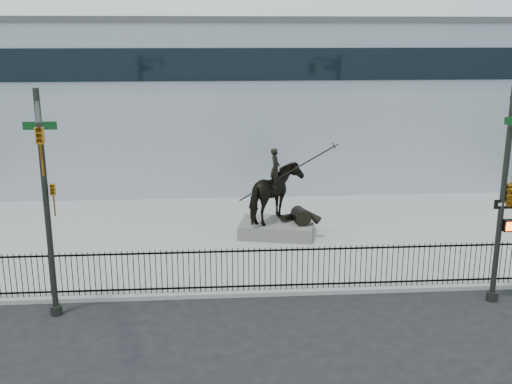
{
  "coord_description": "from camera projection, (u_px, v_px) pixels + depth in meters",
  "views": [
    {
      "loc": [
        -2.04,
        -17.26,
        8.48
      ],
      "look_at": [
        -0.33,
        6.0,
        2.29
      ],
      "focal_mm": 42.0,
      "sensor_mm": 36.0,
      "label": 1
    }
  ],
  "objects": [
    {
      "name": "equestrian_statue",
      "position": [
        279.0,
        195.0,
        25.15
      ],
      "size": [
        3.85,
        2.82,
        3.34
      ],
      "rotation": [
        0.0,
        0.0,
        -0.22
      ],
      "color": "black",
      "rests_on": "statue_plinth"
    },
    {
      "name": "picket_fence",
      "position": [
        276.0,
        268.0,
        19.93
      ],
      "size": [
        22.1,
        0.1,
        1.5
      ],
      "color": "black",
      "rests_on": "plaza"
    },
    {
      "name": "building",
      "position": [
        245.0,
        100.0,
        37.09
      ],
      "size": [
        44.0,
        14.0,
        9.0
      ],
      "primitive_type": "cube",
      "color": "#B6BCC6",
      "rests_on": "ground"
    },
    {
      "name": "statue_plinth",
      "position": [
        277.0,
        228.0,
        25.54
      ],
      "size": [
        3.46,
        2.73,
        0.58
      ],
      "primitive_type": "cube",
      "rotation": [
        0.0,
        0.0,
        -0.22
      ],
      "color": "#615F58",
      "rests_on": "plaza"
    },
    {
      "name": "ground",
      "position": [
        280.0,
        310.0,
        18.96
      ],
      "size": [
        120.0,
        120.0,
        0.0
      ],
      "primitive_type": "plane",
      "color": "black",
      "rests_on": "ground"
    },
    {
      "name": "plaza",
      "position": [
        262.0,
        236.0,
        25.69
      ],
      "size": [
        30.0,
        12.0,
        0.15
      ],
      "primitive_type": "cube",
      "color": "gray",
      "rests_on": "ground"
    },
    {
      "name": "traffic_signal_left",
      "position": [
        46.0,
        197.0,
        16.85
      ],
      "size": [
        1.52,
        4.84,
        7.0
      ],
      "color": "black",
      "rests_on": "ground"
    }
  ]
}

